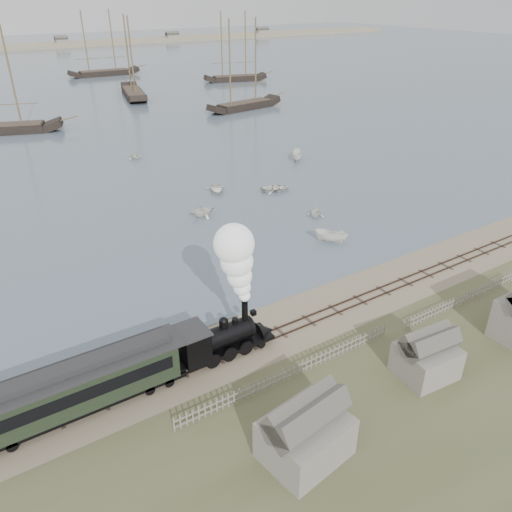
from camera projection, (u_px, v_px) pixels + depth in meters
ground at (304, 306)px, 45.25m from camera, size 600.00×600.00×0.00m
harbor_water at (2, 73)px, 171.30m from camera, size 600.00×336.00×0.06m
rail_track at (318, 317)px, 43.75m from camera, size 120.00×1.80×0.16m
picket_fence_west at (292, 378)px, 36.96m from camera, size 19.00×0.10×1.20m
picket_fence_east at (463, 304)px, 45.64m from camera, size 15.00×0.10×1.20m
shed_left at (304, 455)px, 30.85m from camera, size 5.00×4.00×4.10m
shed_mid at (423, 374)px, 37.30m from camera, size 4.00×3.50×3.60m
locomotive at (235, 300)px, 37.54m from camera, size 8.34×3.11×10.39m
passenger_coach at (77, 387)px, 32.90m from camera, size 14.70×2.84×3.57m
beached_dinghy at (182, 348)px, 39.42m from camera, size 3.25×4.13×0.78m
rowboat_1 at (202, 210)px, 62.65m from camera, size 3.10×3.52×1.75m
rowboat_2 at (331, 236)px, 56.21m from camera, size 3.76×3.74×1.49m
rowboat_3 at (276, 188)px, 70.73m from camera, size 4.29×4.98×0.87m
rowboat_4 at (316, 212)px, 62.65m from camera, size 3.41×3.47×1.38m
rowboat_5 at (297, 156)px, 83.29m from camera, size 4.15×3.82×1.59m
rowboat_7 at (134, 155)px, 83.98m from camera, size 3.11×2.82×1.42m
rowboat_8 at (217, 189)px, 70.52m from camera, size 4.56×3.90×0.80m
schooner_3 at (129, 57)px, 128.17m from camera, size 10.28×23.03×20.00m
schooner_4 at (244, 65)px, 114.56m from camera, size 20.32×7.33×20.00m
schooner_5 at (235, 47)px, 150.77m from camera, size 19.91×9.39×20.00m
schooner_8 at (100, 43)px, 160.91m from camera, size 23.08×6.09×20.00m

